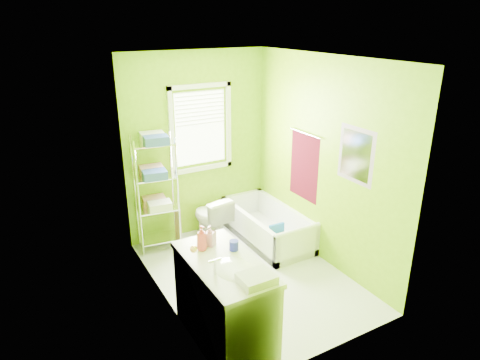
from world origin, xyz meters
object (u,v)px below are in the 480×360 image
toilet (211,218)px  wire_shelf_unit (157,181)px  vanity (225,299)px  bathtub (268,230)px

toilet → wire_shelf_unit: 0.96m
vanity → toilet: bearing=67.9°
bathtub → toilet: toilet is taller
bathtub → vanity: size_ratio=1.28×
toilet → vanity: size_ratio=0.58×
vanity → bathtub: bearing=45.6°
toilet → wire_shelf_unit: wire_shelf_unit is taller
toilet → vanity: vanity is taller
bathtub → vanity: bearing=-134.4°
vanity → wire_shelf_unit: (0.06, 2.04, 0.51)m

